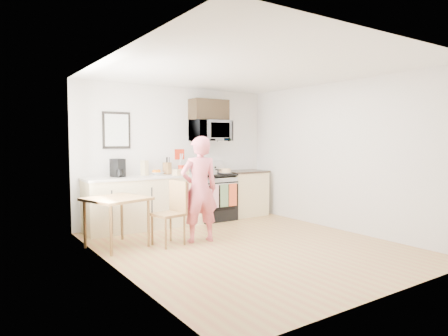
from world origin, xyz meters
TOP-DOWN VIEW (x-y plane):
  - floor at (0.00, 0.00)m, footprint 4.60×4.60m
  - back_wall at (0.00, 2.30)m, footprint 4.00×0.04m
  - front_wall at (0.00, -2.30)m, footprint 4.00×0.04m
  - left_wall at (-2.00, 0.00)m, footprint 0.04×4.60m
  - right_wall at (2.00, 0.00)m, footprint 0.04×4.60m
  - ceiling at (0.00, 0.00)m, footprint 4.00×4.60m
  - window at (-1.96, 0.80)m, footprint 0.06×1.40m
  - cabinet_left at (-0.80, 2.00)m, footprint 2.10×0.60m
  - countertop_left at (-0.80, 2.00)m, footprint 2.14×0.64m
  - cabinet_right at (1.43, 2.00)m, footprint 0.84×0.60m
  - countertop_right at (1.43, 2.00)m, footprint 0.88×0.64m
  - range at (0.63, 1.98)m, footprint 0.76×0.70m
  - microwave at (0.63, 2.08)m, footprint 0.76×0.51m
  - upper_cabinet at (0.63, 2.12)m, footprint 0.76×0.35m
  - wall_art at (-1.20, 2.28)m, footprint 0.50×0.04m
  - wall_trivet at (0.05, 2.28)m, footprint 0.20×0.02m
  - person at (-0.48, 0.63)m, footprint 0.66×0.50m
  - dining_table at (-1.65, 1.03)m, footprint 0.85×0.85m
  - chair at (-0.84, 0.74)m, footprint 0.51×0.47m
  - knife_block at (-0.29, 2.13)m, footprint 0.13×0.16m
  - utensil_crock at (0.01, 2.12)m, footprint 0.13×0.13m
  - fruit_bowl at (-0.52, 2.05)m, footprint 0.26×0.26m
  - milk_carton at (-0.77, 2.08)m, footprint 0.14×0.14m
  - coffee_maker at (-1.26, 2.07)m, footprint 0.24×0.29m
  - bread_bag at (-0.19, 1.78)m, footprint 0.31×0.20m
  - cake at (0.79, 1.80)m, footprint 0.28×0.28m
  - kettle at (0.35, 2.18)m, footprint 0.21×0.21m
  - pot at (0.48, 1.78)m, footprint 0.21×0.35m

SIDE VIEW (x-z plane):
  - floor at x=0.00m, z-range 0.00..0.00m
  - range at x=0.63m, z-range -0.14..1.02m
  - cabinet_left at x=-0.80m, z-range 0.00..0.90m
  - cabinet_right at x=1.43m, z-range 0.00..0.90m
  - chair at x=-0.84m, z-range 0.14..1.10m
  - dining_table at x=-1.65m, z-range 0.28..1.02m
  - person at x=-0.48m, z-range 0.00..1.64m
  - countertop_left at x=-0.80m, z-range 0.90..0.94m
  - countertop_right at x=1.43m, z-range 0.90..0.94m
  - cake at x=0.79m, z-range 0.92..1.02m
  - pot at x=0.48m, z-range 0.93..1.03m
  - fruit_bowl at x=-0.52m, z-range 0.93..1.03m
  - bread_bag at x=-0.19m, z-range 0.94..1.05m
  - kettle at x=0.35m, z-range 0.91..1.17m
  - knife_block at x=-0.29m, z-range 0.94..1.16m
  - milk_carton at x=-0.77m, z-range 0.94..1.21m
  - coffee_maker at x=-1.26m, z-range 0.93..1.25m
  - utensil_crock at x=0.01m, z-range 0.90..1.28m
  - back_wall at x=0.00m, z-range 0.00..2.60m
  - front_wall at x=0.00m, z-range 0.00..2.60m
  - left_wall at x=-2.00m, z-range 0.00..2.60m
  - right_wall at x=2.00m, z-range 0.00..2.60m
  - wall_trivet at x=0.05m, z-range 1.20..1.40m
  - window at x=-1.96m, z-range 0.80..2.30m
  - wall_art at x=-1.20m, z-range 1.43..2.08m
  - microwave at x=0.63m, z-range 1.55..1.97m
  - upper_cabinet at x=0.63m, z-range 1.98..2.38m
  - ceiling at x=0.00m, z-range 2.58..2.62m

